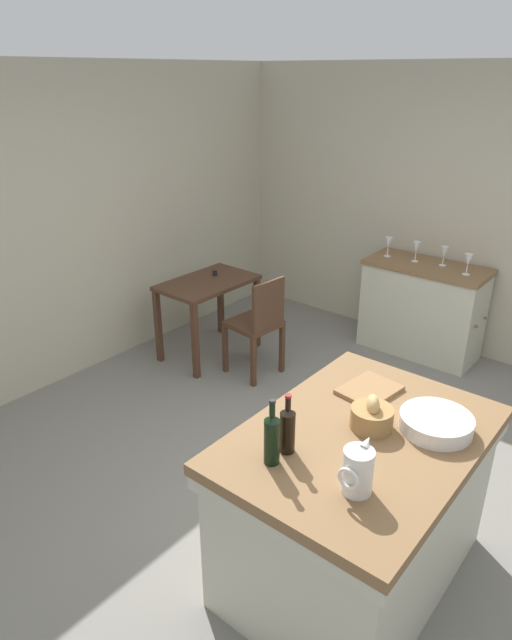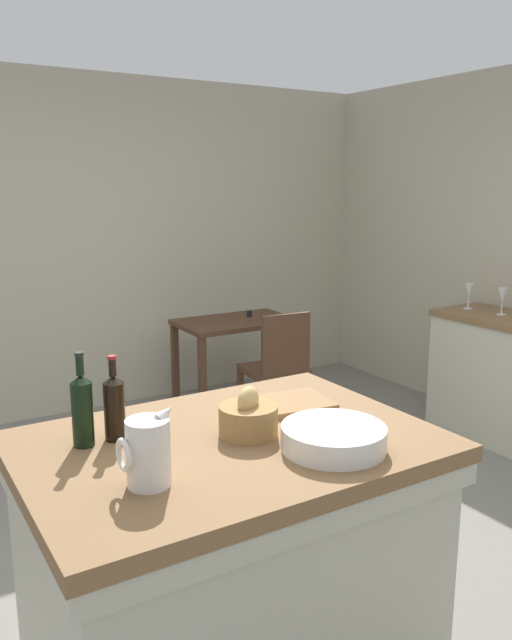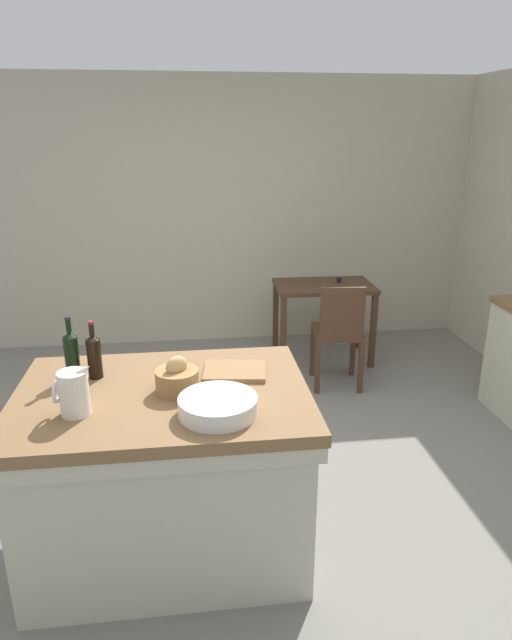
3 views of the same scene
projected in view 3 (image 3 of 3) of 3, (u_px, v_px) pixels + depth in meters
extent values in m
plane|color=slate|center=(246.00, 481.00, 3.49)|extent=(6.76, 6.76, 0.00)
cube|color=#B2AA93|center=(216.00, 214.00, 5.50)|extent=(5.32, 0.12, 2.60)
cube|color=brown|center=(162.00, 397.00, 2.67)|extent=(1.41, 1.01, 0.06)
cube|color=#BCBAA3|center=(163.00, 410.00, 2.69)|extent=(1.39, 0.99, 0.08)
cube|color=#BCBAA3|center=(167.00, 477.00, 2.82)|extent=(1.33, 0.93, 0.85)
cube|color=#472D1E|center=(324.00, 286.00, 5.12)|extent=(0.91, 0.58, 0.04)
cube|color=#472D1E|center=(283.00, 335.00, 4.97)|extent=(0.05, 0.05, 0.71)
cube|color=#472D1E|center=(373.00, 331.00, 5.05)|extent=(0.05, 0.05, 0.71)
cube|color=#472D1E|center=(276.00, 317.00, 5.43)|extent=(0.05, 0.05, 0.71)
cube|color=#472D1E|center=(358.00, 314.00, 5.51)|extent=(0.05, 0.05, 0.71)
cylinder|color=black|center=(339.00, 280.00, 5.17)|extent=(0.04, 0.04, 0.05)
cube|color=#472D1E|center=(337.00, 332.00, 4.67)|extent=(0.44, 0.44, 0.04)
cube|color=#472D1E|center=(342.00, 313.00, 4.43)|extent=(0.36, 0.07, 0.42)
cube|color=#472D1E|center=(353.00, 351.00, 4.93)|extent=(0.04, 0.04, 0.46)
cube|color=#472D1E|center=(312.00, 351.00, 4.92)|extent=(0.04, 0.04, 0.46)
cube|color=#472D1E|center=(361.00, 368.00, 4.59)|extent=(0.04, 0.04, 0.46)
cube|color=#472D1E|center=(318.00, 368.00, 4.58)|extent=(0.04, 0.04, 0.46)
cylinder|color=silver|center=(74.00, 393.00, 2.41)|extent=(0.13, 0.13, 0.20)
cone|color=silver|center=(85.00, 369.00, 2.38)|extent=(0.07, 0.04, 0.06)
torus|color=silver|center=(56.00, 392.00, 2.40)|extent=(0.02, 0.10, 0.10)
cylinder|color=silver|center=(218.00, 406.00, 2.43)|extent=(0.35, 0.35, 0.08)
cylinder|color=olive|center=(177.00, 381.00, 2.64)|extent=(0.21, 0.21, 0.11)
ellipsoid|color=tan|center=(176.00, 366.00, 2.62)|extent=(0.13, 0.12, 0.10)
cube|color=olive|center=(235.00, 371.00, 2.85)|extent=(0.35, 0.29, 0.02)
cylinder|color=black|center=(94.00, 359.00, 2.77)|extent=(0.07, 0.07, 0.20)
cone|color=black|center=(92.00, 337.00, 2.74)|extent=(0.07, 0.07, 0.02)
cylinder|color=black|center=(91.00, 328.00, 2.72)|extent=(0.03, 0.03, 0.07)
cylinder|color=maroon|center=(91.00, 323.00, 2.71)|extent=(0.03, 0.03, 0.01)
cylinder|color=black|center=(72.00, 358.00, 2.76)|extent=(0.07, 0.07, 0.22)
cone|color=black|center=(69.00, 335.00, 2.72)|extent=(0.07, 0.07, 0.03)
cylinder|color=black|center=(68.00, 325.00, 2.70)|extent=(0.03, 0.03, 0.08)
cylinder|color=black|center=(67.00, 318.00, 2.69)|extent=(0.03, 0.03, 0.01)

